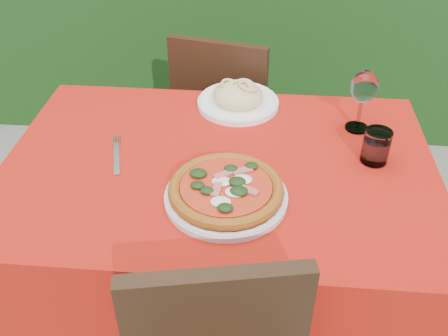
# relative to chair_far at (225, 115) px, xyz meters

# --- Properties ---
(ground) EXTENTS (60.00, 60.00, 0.00)m
(ground) POSITION_rel_chair_far_xyz_m (0.04, -0.68, -0.50)
(ground) COLOR slate
(ground) RESTS_ON ground
(dining_table) EXTENTS (1.26, 0.86, 0.75)m
(dining_table) POSITION_rel_chair_far_xyz_m (0.04, -0.68, 0.10)
(dining_table) COLOR #422915
(dining_table) RESTS_ON ground
(chair_far) EXTENTS (0.47, 0.47, 0.87)m
(chair_far) POSITION_rel_chair_far_xyz_m (0.00, 0.00, 0.00)
(chair_far) COLOR black
(chair_far) RESTS_ON ground
(pizza_plate) EXTENTS (0.36, 0.36, 0.06)m
(pizza_plate) POSITION_rel_chair_far_xyz_m (0.07, -0.84, 0.28)
(pizza_plate) COLOR silver
(pizza_plate) RESTS_ON dining_table
(pasta_plate) EXTENTS (0.28, 0.28, 0.08)m
(pasta_plate) POSITION_rel_chair_far_xyz_m (0.07, -0.34, 0.28)
(pasta_plate) COLOR white
(pasta_plate) RESTS_ON dining_table
(water_glass) EXTENTS (0.08, 0.08, 0.10)m
(water_glass) POSITION_rel_chair_far_xyz_m (0.49, -0.63, 0.29)
(water_glass) COLOR silver
(water_glass) RESTS_ON dining_table
(wine_glass) EXTENTS (0.08, 0.08, 0.20)m
(wine_glass) POSITION_rel_chair_far_xyz_m (0.46, -0.46, 0.39)
(wine_glass) COLOR silver
(wine_glass) RESTS_ON dining_table
(fork) EXTENTS (0.08, 0.22, 0.01)m
(fork) POSITION_rel_chair_far_xyz_m (-0.26, -0.69, 0.25)
(fork) COLOR silver
(fork) RESTS_ON dining_table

